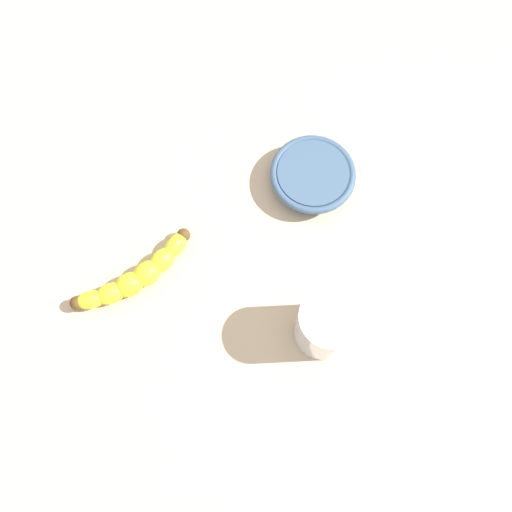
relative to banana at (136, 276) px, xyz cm
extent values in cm
cube|color=#CDB093|center=(-8.18, -6.57, -3.23)|extent=(120.00, 120.00, 3.00)
ellipsoid|color=yellow|center=(6.62, 2.86, 0.00)|extent=(4.73, 3.22, 2.60)
ellipsoid|color=yellow|center=(3.76, 2.22, 0.00)|extent=(5.08, 4.17, 3.03)
ellipsoid|color=yellow|center=(1.02, 1.18, 0.00)|extent=(5.45, 4.99, 3.46)
ellipsoid|color=yellow|center=(-1.54, -0.24, 0.00)|extent=(5.57, 5.30, 3.46)
ellipsoid|color=yellow|center=(-3.87, -2.02, 0.00)|extent=(5.30, 5.18, 3.03)
ellipsoid|color=yellow|center=(-5.92, -4.11, 0.00)|extent=(4.83, 5.04, 2.60)
sphere|color=#513819|center=(8.58, 3.14, 0.00)|extent=(2.02, 2.02, 2.02)
sphere|color=#513819|center=(-7.20, -5.62, 0.00)|extent=(2.02, 2.02, 2.02)
cylinder|color=silver|center=(-25.93, 10.44, 3.53)|extent=(8.27, 8.27, 10.52)
cylinder|color=#916B9A|center=(-25.93, 10.44, 3.06)|extent=(7.77, 7.77, 9.09)
cylinder|color=#3D5675|center=(-27.43, -12.96, 0.05)|extent=(10.94, 10.94, 3.56)
torus|color=#3D5675|center=(-27.43, -12.96, 1.23)|extent=(13.09, 13.09, 1.20)
camera|label=1|loc=(-15.05, 23.69, 79.72)|focal=40.08mm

